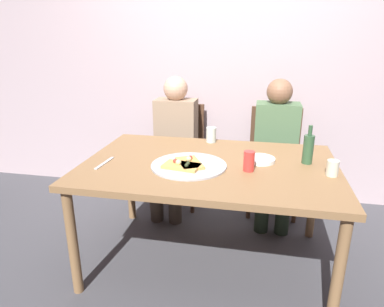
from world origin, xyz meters
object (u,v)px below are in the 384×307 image
(pizza_tray, at_px, (189,165))
(chair_left, at_px, (178,147))
(pizza_slice_extra, at_px, (181,165))
(guest_in_beanie, at_px, (276,144))
(wine_bottle, at_px, (308,149))
(tumbler_far, at_px, (333,168))
(guest_in_sweater, at_px, (174,139))
(tumbler_near, at_px, (211,135))
(chair_right, at_px, (274,153))
(dining_table, at_px, (209,173))
(pizza_slice_last, at_px, (189,163))
(plate_stack, at_px, (260,159))
(soda_can, at_px, (249,161))
(table_knife, at_px, (105,163))

(pizza_tray, distance_m, chair_left, 1.08)
(pizza_slice_extra, bearing_deg, guest_in_beanie, 57.05)
(wine_bottle, relative_size, tumbler_far, 2.67)
(pizza_tray, height_order, tumbler_far, tumbler_far)
(pizza_tray, distance_m, tumbler_far, 0.84)
(chair_left, relative_size, guest_in_sweater, 0.77)
(pizza_slice_extra, height_order, chair_left, chair_left)
(tumbler_near, xyz_separation_m, chair_right, (0.50, 0.47, -0.27))
(wine_bottle, height_order, chair_left, wine_bottle)
(dining_table, relative_size, chair_left, 1.77)
(pizza_slice_last, distance_m, chair_right, 1.17)
(pizza_tray, xyz_separation_m, chair_right, (0.56, 1.01, -0.22))
(dining_table, height_order, pizza_slice_extra, pizza_slice_extra)
(pizza_slice_last, relative_size, guest_in_beanie, 0.22)
(guest_in_beanie, bearing_deg, pizza_tray, 57.03)
(plate_stack, height_order, guest_in_sweater, guest_in_sweater)
(pizza_slice_extra, relative_size, chair_left, 0.27)
(tumbler_far, distance_m, soda_can, 0.47)
(pizza_slice_extra, bearing_deg, tumbler_far, 4.87)
(wine_bottle, xyz_separation_m, table_knife, (-1.25, -0.26, -0.09))
(pizza_slice_last, bearing_deg, chair_left, 107.56)
(tumbler_far, height_order, table_knife, tumbler_far)
(dining_table, height_order, plate_stack, plate_stack)
(pizza_slice_extra, relative_size, wine_bottle, 0.97)
(dining_table, distance_m, chair_left, 1.03)
(dining_table, xyz_separation_m, plate_stack, (0.31, 0.09, 0.08))
(pizza_tray, relative_size, pizza_slice_extra, 1.96)
(wine_bottle, height_order, soda_can, wine_bottle)
(tumbler_far, relative_size, chair_left, 0.10)
(pizza_tray, xyz_separation_m, wine_bottle, (0.72, 0.20, 0.09))
(guest_in_sweater, bearing_deg, plate_stack, 137.60)
(pizza_slice_extra, relative_size, guest_in_beanie, 0.20)
(pizza_slice_extra, relative_size, tumbler_far, 2.58)
(tumbler_far, distance_m, guest_in_sweater, 1.43)
(soda_can, distance_m, chair_right, 1.06)
(dining_table, distance_m, tumbler_far, 0.73)
(plate_stack, bearing_deg, soda_can, -109.87)
(table_knife, distance_m, guest_in_beanie, 1.43)
(wine_bottle, distance_m, tumbler_near, 0.74)
(plate_stack, bearing_deg, chair_left, 131.85)
(tumbler_far, bearing_deg, table_knife, -176.81)
(guest_in_sweater, bearing_deg, pizza_tray, 110.18)
(dining_table, height_order, pizza_tray, pizza_tray)
(guest_in_sweater, bearing_deg, tumbler_far, 143.99)
(table_knife, xyz_separation_m, chair_right, (1.09, 1.07, -0.22))
(pizza_tray, relative_size, table_knife, 2.13)
(tumbler_near, bearing_deg, guest_in_sweater, 139.30)
(chair_right, bearing_deg, table_knife, 44.38)
(pizza_slice_last, height_order, wine_bottle, wine_bottle)
(wine_bottle, relative_size, tumbler_near, 2.19)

